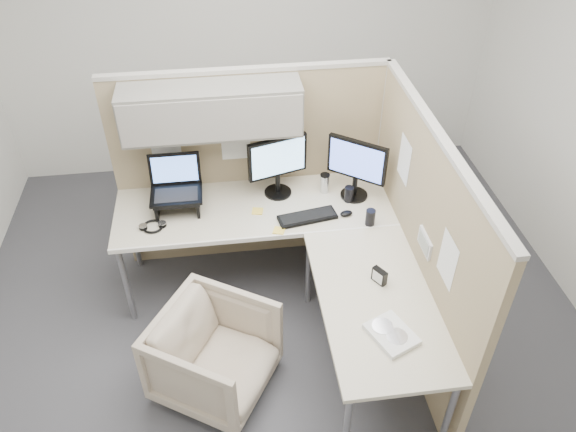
{
  "coord_description": "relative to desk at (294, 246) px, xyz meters",
  "views": [
    {
      "loc": [
        -0.29,
        -2.65,
        3.21
      ],
      "look_at": [
        0.1,
        0.25,
        0.85
      ],
      "focal_mm": 35.0,
      "sensor_mm": 36.0,
      "label": 1
    }
  ],
  "objects": [
    {
      "name": "travel_mug",
      "position": [
        0.3,
        0.53,
        0.12
      ],
      "size": [
        0.07,
        0.07,
        0.15
      ],
      "color": "silver",
      "rests_on": "desk"
    },
    {
      "name": "monitor_left",
      "position": [
        -0.04,
        0.55,
        0.32
      ],
      "size": [
        0.43,
        0.2,
        0.47
      ],
      "rotation": [
        0.0,
        0.0,
        0.29
      ],
      "color": "black",
      "rests_on": "desk"
    },
    {
      "name": "soda_can_green",
      "position": [
        0.54,
        0.11,
        0.1
      ],
      "size": [
        0.07,
        0.07,
        0.12
      ],
      "primitive_type": "cylinder",
      "color": "black",
      "rests_on": "desk"
    },
    {
      "name": "keyboard",
      "position": [
        0.13,
        0.23,
        0.05
      ],
      "size": [
        0.43,
        0.21,
        0.02
      ],
      "primitive_type": "cube",
      "rotation": [
        0.0,
        0.0,
        0.17
      ],
      "color": "black",
      "rests_on": "desk"
    },
    {
      "name": "laptop_station",
      "position": [
        -0.77,
        0.47,
        0.19
      ],
      "size": [
        0.36,
        0.31,
        0.37
      ],
      "color": "black",
      "rests_on": "desk"
    },
    {
      "name": "ground",
      "position": [
        -0.12,
        -0.13,
        -0.69
      ],
      "size": [
        4.5,
        4.5,
        0.0
      ],
      "primitive_type": "plane",
      "color": "#3B3B40",
      "rests_on": "ground"
    },
    {
      "name": "partition_right",
      "position": [
        0.78,
        -0.19,
        0.13
      ],
      "size": [
        0.07,
        2.03,
        1.63
      ],
      "color": "tan",
      "rests_on": "ground"
    },
    {
      "name": "soda_can_silver",
      "position": [
        0.46,
        0.39,
        0.1
      ],
      "size": [
        0.07,
        0.07,
        0.12
      ],
      "primitive_type": "cylinder",
      "color": "black",
      "rests_on": "desk"
    },
    {
      "name": "sticky_note_d",
      "position": [
        -0.21,
        0.35,
        0.05
      ],
      "size": [
        0.09,
        0.09,
        0.01
      ],
      "primitive_type": "cube",
      "rotation": [
        0.0,
        0.0,
        -0.2
      ],
      "color": "yellow",
      "rests_on": "desk"
    },
    {
      "name": "desk",
      "position": [
        0.0,
        0.0,
        0.0
      ],
      "size": [
        2.0,
        1.98,
        0.73
      ],
      "color": "beige",
      "rests_on": "ground"
    },
    {
      "name": "office_chair",
      "position": [
        -0.58,
        -0.53,
        -0.35
      ],
      "size": [
        0.88,
        0.89,
        0.68
      ],
      "primitive_type": "imported",
      "rotation": [
        0.0,
        0.0,
        1.02
      ],
      "color": "#B9A693",
      "rests_on": "ground"
    },
    {
      "name": "paper_stack",
      "position": [
        0.42,
        -0.86,
        0.06
      ],
      "size": [
        0.3,
        0.33,
        0.03
      ],
      "rotation": [
        0.0,
        0.0,
        0.41
      ],
      "color": "white",
      "rests_on": "desk"
    },
    {
      "name": "mouse",
      "position": [
        0.4,
        0.23,
        0.06
      ],
      "size": [
        0.1,
        0.08,
        0.03
      ],
      "primitive_type": "ellipsoid",
      "rotation": [
        0.0,
        0.0,
        0.22
      ],
      "color": "black",
      "rests_on": "desk"
    },
    {
      "name": "desk_clock",
      "position": [
        0.46,
        -0.44,
        0.09
      ],
      "size": [
        0.09,
        0.1,
        0.1
      ],
      "rotation": [
        0.0,
        0.0,
        -1.0
      ],
      "color": "black",
      "rests_on": "desk"
    },
    {
      "name": "monitor_right",
      "position": [
        0.51,
        0.44,
        0.32
      ],
      "size": [
        0.37,
        0.29,
        0.47
      ],
      "rotation": [
        0.0,
        0.0,
        -0.65
      ],
      "color": "black",
      "rests_on": "desk"
    },
    {
      "name": "headphones",
      "position": [
        -0.94,
        0.27,
        0.06
      ],
      "size": [
        0.18,
        0.16,
        0.03
      ],
      "rotation": [
        0.0,
        0.0,
        0.09
      ],
      "color": "black",
      "rests_on": "desk"
    },
    {
      "name": "partition_back",
      "position": [
        -0.34,
        0.7,
        0.41
      ],
      "size": [
        2.0,
        0.36,
        1.63
      ],
      "color": "tan",
      "rests_on": "ground"
    },
    {
      "name": "sticky_note_b",
      "position": [
        -0.09,
        0.12,
        0.05
      ],
      "size": [
        0.1,
        0.1,
        0.01
      ],
      "primitive_type": "cube",
      "rotation": [
        0.0,
        0.0,
        -0.37
      ],
      "color": "yellow",
      "rests_on": "desk"
    }
  ]
}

